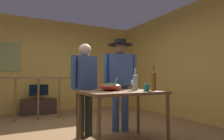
{
  "coord_description": "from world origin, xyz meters",
  "views": [
    {
      "loc": [
        -1.05,
        -3.11,
        0.97
      ],
      "look_at": [
        0.38,
        -0.4,
        1.1
      ],
      "focal_mm": 30.52,
      "sensor_mm": 36.0,
      "label": 1
    }
  ],
  "objects_px": {
    "wine_glass": "(133,83)",
    "flat_screen_tv": "(39,90)",
    "stair_railing": "(37,92)",
    "wine_bottle_clear": "(135,81)",
    "mug_teal": "(147,88)",
    "tv_console": "(38,107)",
    "person_standing_right": "(120,75)",
    "wine_bottle_amber": "(154,80)",
    "salad_bowl": "(110,86)",
    "framed_picture": "(8,57)",
    "serving_table": "(123,97)",
    "person_standing_left": "(85,82)"
  },
  "relations": [
    {
      "from": "stair_railing",
      "to": "flat_screen_tv",
      "type": "bearing_deg",
      "value": 80.39
    },
    {
      "from": "wine_glass",
      "to": "flat_screen_tv",
      "type": "bearing_deg",
      "value": 110.35
    },
    {
      "from": "tv_console",
      "to": "serving_table",
      "type": "xyz_separation_m",
      "value": [
        0.78,
        -3.14,
        0.5
      ]
    },
    {
      "from": "salad_bowl",
      "to": "wine_bottle_amber",
      "type": "bearing_deg",
      "value": -24.72
    },
    {
      "from": "wine_bottle_clear",
      "to": "person_standing_left",
      "type": "xyz_separation_m",
      "value": [
        -0.57,
        0.66,
        -0.02
      ]
    },
    {
      "from": "framed_picture",
      "to": "wine_bottle_amber",
      "type": "xyz_separation_m",
      "value": [
        2.02,
        -3.56,
        -0.6
      ]
    },
    {
      "from": "tv_console",
      "to": "mug_teal",
      "type": "relative_size",
      "value": 8.14
    },
    {
      "from": "flat_screen_tv",
      "to": "wine_glass",
      "type": "xyz_separation_m",
      "value": [
        1.09,
        -2.93,
        0.26
      ]
    },
    {
      "from": "person_standing_left",
      "to": "person_standing_right",
      "type": "height_order",
      "value": "person_standing_right"
    },
    {
      "from": "wine_glass",
      "to": "stair_railing",
      "type": "bearing_deg",
      "value": 119.54
    },
    {
      "from": "wine_bottle_amber",
      "to": "wine_bottle_clear",
      "type": "height_order",
      "value": "wine_bottle_amber"
    },
    {
      "from": "wine_bottle_amber",
      "to": "mug_teal",
      "type": "distance_m",
      "value": 0.25
    },
    {
      "from": "tv_console",
      "to": "serving_table",
      "type": "distance_m",
      "value": 3.27
    },
    {
      "from": "stair_railing",
      "to": "wine_glass",
      "type": "height_order",
      "value": "stair_railing"
    },
    {
      "from": "salad_bowl",
      "to": "mug_teal",
      "type": "bearing_deg",
      "value": -43.17
    },
    {
      "from": "framed_picture",
      "to": "serving_table",
      "type": "height_order",
      "value": "framed_picture"
    },
    {
      "from": "tv_console",
      "to": "person_standing_right",
      "type": "relative_size",
      "value": 0.53
    },
    {
      "from": "wine_bottle_amber",
      "to": "wine_glass",
      "type": "bearing_deg",
      "value": 117.59
    },
    {
      "from": "serving_table",
      "to": "mug_teal",
      "type": "bearing_deg",
      "value": -40.24
    },
    {
      "from": "salad_bowl",
      "to": "wine_glass",
      "type": "xyz_separation_m",
      "value": [
        0.43,
        0.04,
        0.05
      ]
    },
    {
      "from": "wine_bottle_amber",
      "to": "wine_bottle_clear",
      "type": "distance_m",
      "value": 0.28
    },
    {
      "from": "serving_table",
      "to": "person_standing_left",
      "type": "distance_m",
      "value": 0.77
    },
    {
      "from": "stair_railing",
      "to": "wine_glass",
      "type": "bearing_deg",
      "value": -60.46
    },
    {
      "from": "wine_bottle_amber",
      "to": "serving_table",
      "type": "bearing_deg",
      "value": 164.22
    },
    {
      "from": "wine_bottle_clear",
      "to": "stair_railing",
      "type": "bearing_deg",
      "value": 115.97
    },
    {
      "from": "wine_glass",
      "to": "mug_teal",
      "type": "relative_size",
      "value": 1.48
    },
    {
      "from": "tv_console",
      "to": "person_standing_right",
      "type": "distance_m",
      "value": 2.84
    },
    {
      "from": "wine_glass",
      "to": "person_standing_right",
      "type": "distance_m",
      "value": 0.5
    },
    {
      "from": "stair_railing",
      "to": "salad_bowl",
      "type": "distance_m",
      "value": 2.33
    },
    {
      "from": "tv_console",
      "to": "person_standing_left",
      "type": "distance_m",
      "value": 2.62
    },
    {
      "from": "stair_railing",
      "to": "person_standing_left",
      "type": "relative_size",
      "value": 1.91
    },
    {
      "from": "wine_bottle_amber",
      "to": "person_standing_left",
      "type": "bearing_deg",
      "value": 135.94
    },
    {
      "from": "serving_table",
      "to": "wine_bottle_amber",
      "type": "height_order",
      "value": "wine_bottle_amber"
    },
    {
      "from": "stair_railing",
      "to": "wine_bottle_clear",
      "type": "bearing_deg",
      "value": -64.03
    },
    {
      "from": "salad_bowl",
      "to": "framed_picture",
      "type": "bearing_deg",
      "value": 113.36
    },
    {
      "from": "wine_bottle_amber",
      "to": "framed_picture",
      "type": "bearing_deg",
      "value": 119.51
    },
    {
      "from": "tv_console",
      "to": "wine_bottle_clear",
      "type": "xyz_separation_m",
      "value": [
        1.0,
        -3.14,
        0.72
      ]
    },
    {
      "from": "wine_glass",
      "to": "person_standing_left",
      "type": "relative_size",
      "value": 0.11
    },
    {
      "from": "serving_table",
      "to": "person_standing_left",
      "type": "xyz_separation_m",
      "value": [
        -0.34,
        0.66,
        0.21
      ]
    },
    {
      "from": "flat_screen_tv",
      "to": "tv_console",
      "type": "bearing_deg",
      "value": 90.0
    },
    {
      "from": "salad_bowl",
      "to": "wine_glass",
      "type": "relative_size",
      "value": 1.98
    },
    {
      "from": "flat_screen_tv",
      "to": "serving_table",
      "type": "relative_size",
      "value": 0.42
    },
    {
      "from": "flat_screen_tv",
      "to": "wine_bottle_amber",
      "type": "distance_m",
      "value": 3.49
    },
    {
      "from": "framed_picture",
      "to": "flat_screen_tv",
      "type": "xyz_separation_m",
      "value": [
        0.77,
        -0.32,
        -0.9
      ]
    },
    {
      "from": "wine_bottle_clear",
      "to": "serving_table",
      "type": "bearing_deg",
      "value": 179.83
    },
    {
      "from": "flat_screen_tv",
      "to": "wine_bottle_clear",
      "type": "bearing_deg",
      "value": -72.13
    },
    {
      "from": "wine_glass",
      "to": "mug_teal",
      "type": "distance_m",
      "value": 0.41
    },
    {
      "from": "flat_screen_tv",
      "to": "person_standing_right",
      "type": "bearing_deg",
      "value": -65.39
    },
    {
      "from": "mug_teal",
      "to": "person_standing_right",
      "type": "distance_m",
      "value": 0.9
    },
    {
      "from": "stair_railing",
      "to": "tv_console",
      "type": "height_order",
      "value": "stair_railing"
    }
  ]
}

